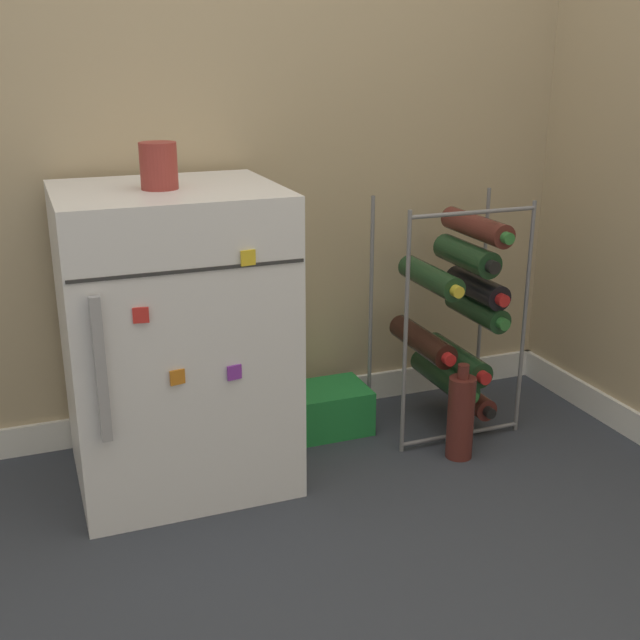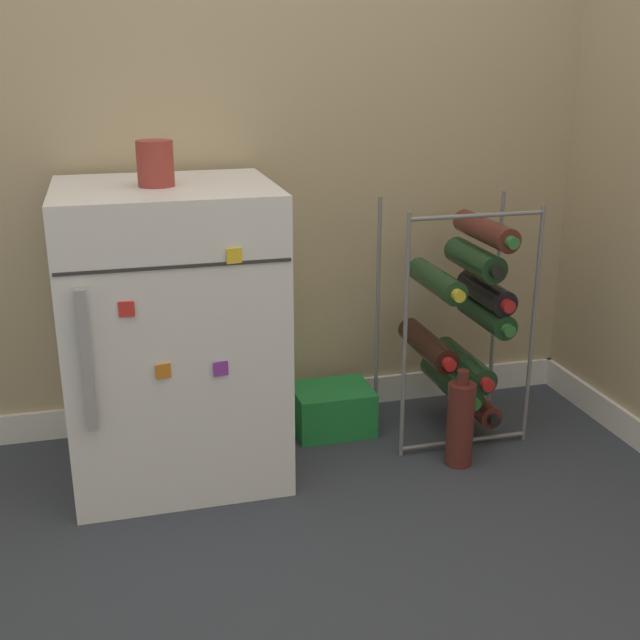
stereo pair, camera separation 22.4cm
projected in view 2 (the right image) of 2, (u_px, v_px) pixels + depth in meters
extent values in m
plane|color=#333842|center=(395.00, 516.00, 2.01)|extent=(14.00, 14.00, 0.00)
cube|color=white|center=(325.00, 395.00, 2.61)|extent=(6.64, 0.01, 0.09)
cube|color=white|center=(173.00, 333.00, 2.13)|extent=(0.55, 0.48, 0.79)
cube|color=#2D2D2D|center=(176.00, 267.00, 1.83)|extent=(0.54, 0.00, 0.01)
cube|color=#9E9EA3|center=(87.00, 362.00, 1.83)|extent=(0.02, 0.02, 0.34)
cube|color=orange|center=(163.00, 371.00, 1.90)|extent=(0.04, 0.01, 0.04)
cube|color=red|center=(126.00, 309.00, 1.83)|extent=(0.04, 0.01, 0.04)
cube|color=purple|center=(221.00, 369.00, 1.94)|extent=(0.04, 0.01, 0.04)
cube|color=yellow|center=(234.00, 256.00, 1.86)|extent=(0.04, 0.01, 0.04)
cylinder|color=slate|center=(405.00, 340.00, 2.20)|extent=(0.01, 0.01, 0.71)
cylinder|color=slate|center=(533.00, 328.00, 2.30)|extent=(0.01, 0.01, 0.71)
cylinder|color=slate|center=(377.00, 314.00, 2.42)|extent=(0.01, 0.01, 0.71)
cylinder|color=slate|center=(496.00, 304.00, 2.51)|extent=(0.01, 0.01, 0.71)
cylinder|color=slate|center=(463.00, 441.00, 2.36)|extent=(0.39, 0.01, 0.01)
cylinder|color=slate|center=(478.00, 216.00, 2.14)|extent=(0.39, 0.01, 0.01)
cylinder|color=#56231E|center=(474.00, 402.00, 2.46)|extent=(0.07, 0.25, 0.07)
cylinder|color=black|center=(494.00, 420.00, 2.34)|extent=(0.03, 0.02, 0.03)
cylinder|color=#19381E|center=(450.00, 382.00, 2.42)|extent=(0.08, 0.30, 0.08)
cylinder|color=#2D7033|center=(474.00, 403.00, 2.27)|extent=(0.04, 0.02, 0.04)
cylinder|color=#19381E|center=(464.00, 365.00, 2.41)|extent=(0.08, 0.29, 0.08)
cylinder|color=red|center=(487.00, 385.00, 2.27)|extent=(0.04, 0.02, 0.04)
cylinder|color=black|center=(427.00, 345.00, 2.36)|extent=(0.07, 0.30, 0.07)
cylinder|color=red|center=(449.00, 364.00, 2.21)|extent=(0.03, 0.02, 0.03)
cylinder|color=#19381E|center=(486.00, 315.00, 2.38)|extent=(0.07, 0.26, 0.07)
cylinder|color=#2D7033|center=(509.00, 330.00, 2.25)|extent=(0.03, 0.02, 0.03)
cylinder|color=black|center=(486.00, 292.00, 2.36)|extent=(0.08, 0.25, 0.08)
cylinder|color=red|center=(508.00, 306.00, 2.23)|extent=(0.04, 0.02, 0.04)
cylinder|color=#19381E|center=(436.00, 281.00, 2.30)|extent=(0.07, 0.28, 0.07)
cylinder|color=gold|center=(458.00, 296.00, 2.16)|extent=(0.03, 0.02, 0.03)
cylinder|color=#19381E|center=(475.00, 259.00, 2.31)|extent=(0.08, 0.26, 0.08)
cylinder|color=black|center=(497.00, 272.00, 2.18)|extent=(0.04, 0.02, 0.04)
cylinder|color=#56231E|center=(485.00, 230.00, 2.29)|extent=(0.07, 0.30, 0.07)
cylinder|color=#2D7033|center=(512.00, 243.00, 2.15)|extent=(0.03, 0.02, 0.03)
cube|color=#1E7F38|center=(332.00, 409.00, 2.45)|extent=(0.24, 0.19, 0.14)
cylinder|color=maroon|center=(155.00, 163.00, 1.97)|extent=(0.09, 0.09, 0.11)
cylinder|color=#56231E|center=(460.00, 424.00, 2.23)|extent=(0.08, 0.08, 0.24)
cylinder|color=#56231E|center=(463.00, 377.00, 2.19)|extent=(0.03, 0.03, 0.04)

